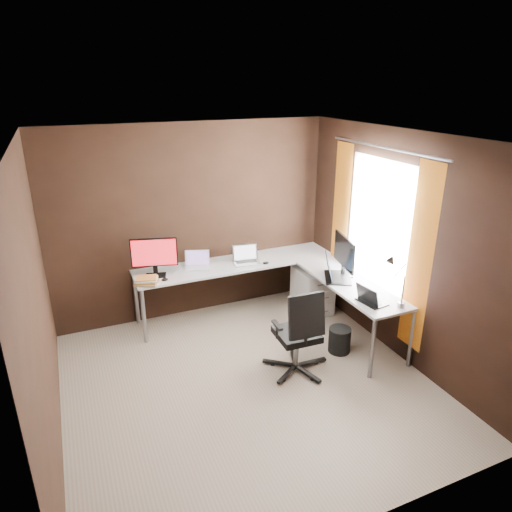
{
  "coord_description": "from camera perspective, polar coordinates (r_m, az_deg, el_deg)",
  "views": [
    {
      "loc": [
        -1.49,
        -3.65,
        2.97
      ],
      "look_at": [
        0.51,
        0.95,
        1.01
      ],
      "focal_mm": 32.0,
      "sensor_mm": 36.0,
      "label": 1
    }
  ],
  "objects": [
    {
      "name": "mouse_corner",
      "position": [
        5.89,
        1.24,
        -0.86
      ],
      "size": [
        0.1,
        0.09,
        0.03
      ],
      "primitive_type": "ellipsoid",
      "rotation": [
        0.0,
        0.0,
        0.43
      ],
      "color": "black",
      "rests_on": "desk"
    },
    {
      "name": "monitor_right",
      "position": [
        5.57,
        10.98,
        0.29
      ],
      "size": [
        0.19,
        0.59,
        0.49
      ],
      "rotation": [
        0.0,
        0.0,
        1.35
      ],
      "color": "black",
      "rests_on": "desk"
    },
    {
      "name": "room",
      "position": [
        4.48,
        2.52,
        -0.92
      ],
      "size": [
        3.6,
        3.6,
        2.5
      ],
      "color": "#A0927C",
      "rests_on": "ground"
    },
    {
      "name": "book_stack",
      "position": [
        5.47,
        -13.53,
        -3.03
      ],
      "size": [
        0.33,
        0.3,
        0.08
      ],
      "rotation": [
        0.0,
        0.0,
        -0.36
      ],
      "color": "tan",
      "rests_on": "desk"
    },
    {
      "name": "laptop_black_big",
      "position": [
        5.54,
        9.76,
        -2.18
      ],
      "size": [
        0.47,
        0.52,
        0.28
      ],
      "rotation": [
        0.0,
        0.0,
        1.07
      ],
      "color": "black",
      "rests_on": "desk"
    },
    {
      "name": "wastebasket",
      "position": [
        5.45,
        10.4,
        -10.28
      ],
      "size": [
        0.31,
        0.31,
        0.29
      ],
      "primitive_type": "cylinder",
      "rotation": [
        0.0,
        0.0,
        0.25
      ],
      "color": "black",
      "rests_on": "ground"
    },
    {
      "name": "laptop_silver",
      "position": [
        5.93,
        -1.25,
        -0.35
      ],
      "size": [
        0.37,
        0.28,
        0.22
      ],
      "rotation": [
        0.0,
        0.0,
        -0.15
      ],
      "color": "silver",
      "rests_on": "desk"
    },
    {
      "name": "desk_lamp",
      "position": [
        4.91,
        17.04,
        -2.42
      ],
      "size": [
        0.18,
        0.21,
        0.55
      ],
      "rotation": [
        0.0,
        0.0,
        0.3
      ],
      "color": "slate",
      "rests_on": "desk"
    },
    {
      "name": "mouse_left",
      "position": [
        5.51,
        -11.35,
        -2.91
      ],
      "size": [
        0.09,
        0.07,
        0.03
      ],
      "primitive_type": "ellipsoid",
      "rotation": [
        0.0,
        0.0,
        -0.24
      ],
      "color": "black",
      "rests_on": "desk"
    },
    {
      "name": "desk",
      "position": [
        5.72,
        2.7,
        -2.34
      ],
      "size": [
        2.65,
        2.25,
        0.73
      ],
      "color": "white",
      "rests_on": "ground"
    },
    {
      "name": "office_chair",
      "position": [
        4.98,
        5.25,
        -11.32
      ],
      "size": [
        0.55,
        0.55,
        0.99
      ],
      "rotation": [
        0.0,
        0.0,
        -0.04
      ],
      "color": "black",
      "rests_on": "ground"
    },
    {
      "name": "drawer_pedestal",
      "position": [
        6.22,
        7.06,
        -4.28
      ],
      "size": [
        0.42,
        0.5,
        0.6
      ],
      "primitive_type": "cube",
      "color": "white",
      "rests_on": "ground"
    },
    {
      "name": "laptop_white",
      "position": [
        5.83,
        -7.34,
        -0.98
      ],
      "size": [
        0.36,
        0.31,
        0.21
      ],
      "rotation": [
        0.0,
        0.0,
        -0.33
      ],
      "color": "white",
      "rests_on": "desk"
    },
    {
      "name": "laptop_black_small",
      "position": [
        5.03,
        14.07,
        -5.26
      ],
      "size": [
        0.26,
        0.33,
        0.21
      ],
      "rotation": [
        0.0,
        0.0,
        1.7
      ],
      "color": "black",
      "rests_on": "desk"
    },
    {
      "name": "monitor_left",
      "position": [
        5.59,
        -12.6,
        0.12
      ],
      "size": [
        0.54,
        0.21,
        0.48
      ],
      "rotation": [
        0.0,
        0.0,
        -0.26
      ],
      "color": "black",
      "rests_on": "desk"
    }
  ]
}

